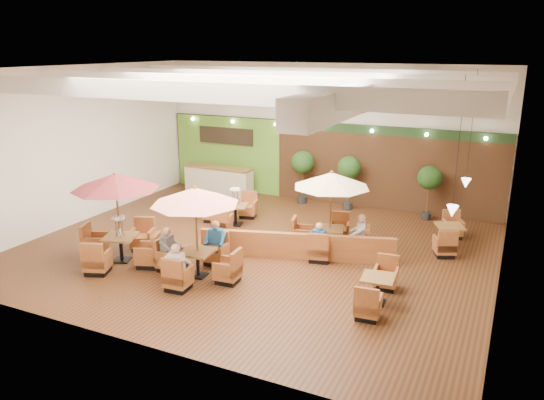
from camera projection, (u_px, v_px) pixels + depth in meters
The scene contains 17 objects.
room at pixel (280, 129), 16.54m from camera, with size 14.04×14.00×5.52m.
service_counter at pixel (219, 180), 22.67m from camera, with size 3.00×0.75×1.18m.
booth_divider at pixel (297, 246), 15.71m from camera, with size 5.80×0.18×0.80m, color brown.
table_0 at pixel (117, 202), 15.18m from camera, with size 2.81×2.81×2.71m.
table_1 at pixel (196, 215), 14.15m from camera, with size 2.55×2.55×2.58m.
table_2 at pixel (331, 197), 16.00m from camera, with size 2.59×2.59×2.54m.
table_3 at pixel (229, 212), 18.82m from camera, with size 1.84×2.65×1.53m.
table_4 at pixel (377, 290), 13.03m from camera, with size 0.85×2.36×0.87m.
table_5 at pixel (449, 236), 16.71m from camera, with size 1.06×2.56×0.90m.
topiary_0 at pixel (303, 165), 21.02m from camera, with size 0.92×0.92×2.13m.
topiary_1 at pixel (349, 170), 20.24m from camera, with size 0.90×0.90×2.09m.
topiary_2 at pixel (429, 180), 19.03m from camera, with size 0.86×0.86×2.00m.
diner_0 at pixel (177, 262), 13.61m from camera, with size 0.45×0.39×0.83m.
diner_1 at pixel (215, 239), 15.24m from camera, with size 0.45×0.39×0.84m.
diner_2 at pixel (169, 245), 14.82m from camera, with size 0.33×0.41×0.81m.
diner_3 at pixel (319, 237), 15.47m from camera, with size 0.38×0.32×0.75m.
diner_4 at pixel (359, 231), 15.88m from camera, with size 0.41×0.46×0.85m.
Camera 1 is at (7.07, -13.82, 6.11)m, focal length 35.00 mm.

